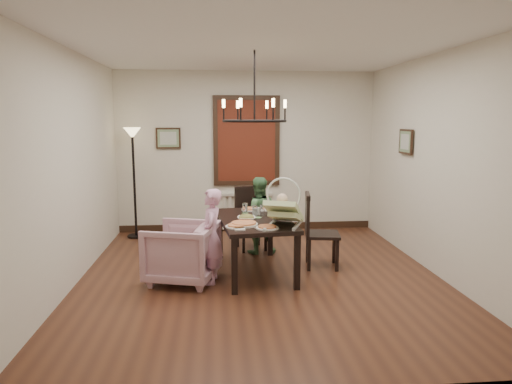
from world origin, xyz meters
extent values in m
cube|color=#452417|center=(0.00, 0.00, 0.00)|extent=(4.50, 5.00, 0.01)
cube|color=white|center=(0.00, 0.00, 2.80)|extent=(4.50, 5.00, 0.01)
cube|color=beige|center=(0.00, 2.50, 1.40)|extent=(4.50, 0.01, 2.80)
cube|color=beige|center=(-2.25, 0.00, 1.40)|extent=(0.01, 5.00, 2.80)
cube|color=beige|center=(2.25, 0.00, 1.40)|extent=(0.01, 5.00, 2.80)
cube|color=black|center=(-0.06, 0.17, 0.69)|extent=(1.01, 1.60, 0.05)
cube|color=black|center=(-0.35, -0.57, 0.33)|extent=(0.07, 0.07, 0.66)
cube|color=black|center=(-0.50, 0.83, 0.33)|extent=(0.07, 0.07, 0.66)
cube|color=black|center=(0.38, -0.49, 0.33)|extent=(0.07, 0.07, 0.66)
cube|color=black|center=(0.23, 0.90, 0.33)|extent=(0.07, 0.07, 0.66)
imported|color=#C698A7|center=(-0.97, -0.08, 0.37)|extent=(0.99, 0.97, 0.73)
imported|color=#DE9DC2|center=(-0.61, -0.15, 0.48)|extent=(0.24, 0.36, 0.96)
imported|color=#47784A|center=(0.07, 1.04, 0.47)|extent=(0.48, 0.39, 0.94)
imported|color=white|center=(-0.17, 0.04, 0.75)|extent=(0.28, 0.28, 0.07)
cylinder|color=tan|center=(-0.22, -0.19, 0.73)|extent=(0.33, 0.33, 0.04)
cylinder|color=silver|center=(-0.04, 0.32, 0.79)|extent=(0.07, 0.07, 0.15)
cube|color=maroon|center=(0.00, 2.46, 1.60)|extent=(1.00, 0.03, 1.40)
cube|color=black|center=(-1.35, 2.47, 1.65)|extent=(0.42, 0.03, 0.36)
cube|color=black|center=(2.21, 0.90, 1.65)|extent=(0.03, 0.42, 0.36)
torus|color=black|center=(-0.06, 0.17, 1.95)|extent=(0.80, 0.80, 0.04)
camera|label=1|loc=(-0.55, -5.52, 1.97)|focal=32.00mm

